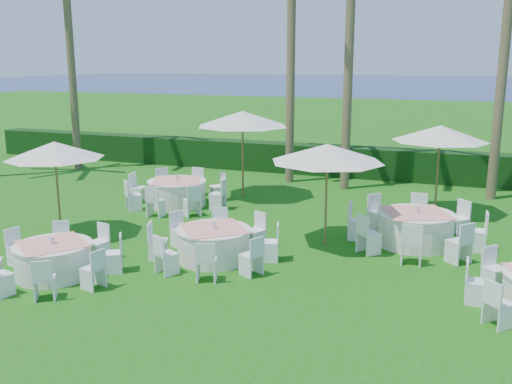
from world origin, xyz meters
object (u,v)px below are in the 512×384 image
Objects in this scene: banquet_table_a at (53,259)px; banquet_table_d at (177,192)px; umbrella_a at (55,150)px; umbrella_c at (243,119)px; banquet_table_f at (415,228)px; umbrella_b at (327,153)px; banquet_table_b at (214,243)px; umbrella_d at (440,133)px.

banquet_table_d is (-0.45, 6.46, 0.05)m from banquet_table_a.
umbrella_a is 0.81× the size of umbrella_c.
banquet_table_d is at bearing 169.05° from banquet_table_f.
umbrella_b is at bearing -46.52° from umbrella_c.
banquet_table_b is 5.17m from banquet_table_f.
umbrella_a is at bearing 176.71° from banquet_table_b.
banquet_table_a is 6.48m from banquet_table_d.
umbrella_b is 4.76m from umbrella_d.
banquet_table_f is 2.98m from umbrella_b.
banquet_table_f is 1.09× the size of umbrella_c.
banquet_table_d is 8.35m from umbrella_d.
umbrella_a is 0.90× the size of umbrella_d.
umbrella_c is at bearing 179.70° from umbrella_d.
banquet_table_a is at bearing -131.95° from umbrella_d.
banquet_table_d is 1.16× the size of umbrella_b.
umbrella_b reaches higher than banquet_table_b.
banquet_table_f is at bearing -28.77° from umbrella_c.
banquet_table_f is at bearing 34.91° from banquet_table_a.
umbrella_c is at bearing 82.46° from banquet_table_a.
umbrella_b is 5.69m from umbrella_c.
banquet_table_f is 1.34× the size of umbrella_a.
banquet_table_f is (7.15, 4.99, 0.06)m from banquet_table_a.
banquet_table_f is 7.26m from umbrella_c.
banquet_table_a is at bearing -97.54° from umbrella_c.
umbrella_c reaches higher than banquet_table_d.
banquet_table_f reaches higher than banquet_table_d.
banquet_table_f reaches higher than banquet_table_b.
umbrella_c is 1.10× the size of umbrella_d.
umbrella_d is (4.62, 6.11, 2.07)m from banquet_table_b.
umbrella_c is (1.55, 1.85, 2.25)m from banquet_table_d.
umbrella_b is (-2.14, -0.80, 1.92)m from banquet_table_f.
umbrella_d reaches higher than banquet_table_d.
umbrella_d is (0.29, 3.29, 2.03)m from banquet_table_f.
umbrella_c reaches higher than umbrella_b.
banquet_table_a is 0.88× the size of banquet_table_d.
banquet_table_f is at bearing 15.95° from umbrella_a.
umbrella_b is 0.91× the size of umbrella_c.
umbrella_d reaches higher than umbrella_a.
umbrella_b is at bearing -159.49° from banquet_table_f.
banquet_table_d is 1.30× the size of umbrella_a.
banquet_table_b is at bearing -127.06° from umbrella_d.
banquet_table_f is (7.60, -1.47, 0.01)m from banquet_table_d.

